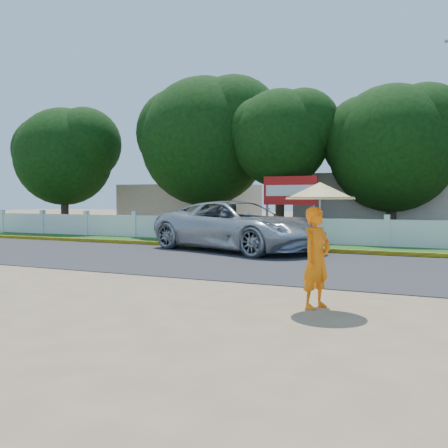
% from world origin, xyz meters
% --- Properties ---
extents(ground, '(120.00, 120.00, 0.00)m').
position_xyz_m(ground, '(0.00, 0.00, 0.00)').
color(ground, '#9E8460').
rests_on(ground, ground).
extents(road, '(60.00, 7.00, 0.02)m').
position_xyz_m(road, '(0.00, 4.50, 0.01)').
color(road, '#38383A').
rests_on(road, ground).
extents(grass_verge, '(60.00, 3.50, 0.03)m').
position_xyz_m(grass_verge, '(0.00, 9.75, 0.01)').
color(grass_verge, '#2D601E').
rests_on(grass_verge, ground).
extents(curb, '(40.00, 0.18, 0.16)m').
position_xyz_m(curb, '(0.00, 8.05, 0.08)').
color(curb, yellow).
rests_on(curb, ground).
extents(fence, '(40.00, 0.10, 1.10)m').
position_xyz_m(fence, '(0.00, 11.20, 0.55)').
color(fence, silver).
rests_on(fence, ground).
extents(building_near, '(10.00, 6.00, 3.20)m').
position_xyz_m(building_near, '(3.00, 18.00, 1.60)').
color(building_near, '#B7AD99').
rests_on(building_near, ground).
extents(building_far, '(8.00, 5.00, 2.80)m').
position_xyz_m(building_far, '(-10.00, 19.00, 1.40)').
color(building_far, '#B7AD99').
rests_on(building_far, ground).
extents(vehicle, '(7.34, 5.13, 1.86)m').
position_xyz_m(vehicle, '(-1.88, 7.45, 0.93)').
color(vehicle, '#AFB4B8').
rests_on(vehicle, ground).
extents(monk_with_parasol, '(1.23, 1.23, 2.24)m').
position_xyz_m(monk_with_parasol, '(3.10, -0.84, 1.46)').
color(monk_with_parasol, orange).
rests_on(monk_with_parasol, ground).
extents(billboard, '(2.50, 0.13, 2.95)m').
position_xyz_m(billboard, '(-1.34, 12.30, 2.14)').
color(billboard, gray).
rests_on(billboard, ground).
extents(tree_row, '(39.17, 7.67, 8.40)m').
position_xyz_m(tree_row, '(2.37, 14.14, 4.69)').
color(tree_row, '#473828').
rests_on(tree_row, ground).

